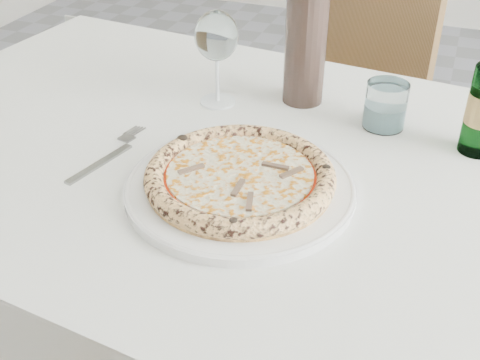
{
  "coord_description": "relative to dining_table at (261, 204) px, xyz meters",
  "views": [
    {
      "loc": [
        0.11,
        -0.81,
        1.25
      ],
      "look_at": [
        -0.13,
        -0.14,
        0.78
      ],
      "focal_mm": 45.0,
      "sensor_mm": 36.0,
      "label": 1
    }
  ],
  "objects": [
    {
      "name": "dining_table",
      "position": [
        0.0,
        0.0,
        0.0
      ],
      "size": [
        1.51,
        1.0,
        0.76
      ],
      "color": "brown",
      "rests_on": "floor"
    },
    {
      "name": "chair_far",
      "position": [
        -0.05,
        0.75,
        -0.13
      ],
      "size": [
        0.59,
        0.59,
        0.93
      ],
      "color": "brown",
      "rests_on": "floor"
    },
    {
      "name": "plate",
      "position": [
        0.0,
        -0.1,
        0.1
      ],
      "size": [
        0.33,
        0.33,
        0.02
      ],
      "color": "white",
      "rests_on": "dining_table"
    },
    {
      "name": "pizza",
      "position": [
        -0.0,
        -0.1,
        0.12
      ],
      "size": [
        0.27,
        0.27,
        0.03
      ],
      "color": "#E8AB56",
      "rests_on": "plate"
    },
    {
      "name": "fork",
      "position": [
        -0.23,
        -0.08,
        0.09
      ],
      "size": [
        0.04,
        0.19,
        0.0
      ],
      "color": "slate",
      "rests_on": "dining_table"
    },
    {
      "name": "wine_glass",
      "position": [
        -0.14,
        0.16,
        0.21
      ],
      "size": [
        0.08,
        0.08,
        0.17
      ],
      "color": "white",
      "rests_on": "dining_table"
    },
    {
      "name": "tumbler",
      "position": [
        0.16,
        0.17,
        0.12
      ],
      "size": [
        0.07,
        0.07,
        0.08
      ],
      "color": "silver",
      "rests_on": "dining_table"
    },
    {
      "name": "wine_bottle",
      "position": [
        0.0,
        0.22,
        0.22
      ],
      "size": [
        0.07,
        0.07,
        0.3
      ],
      "color": "#2D1F1A",
      "rests_on": "dining_table"
    }
  ]
}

